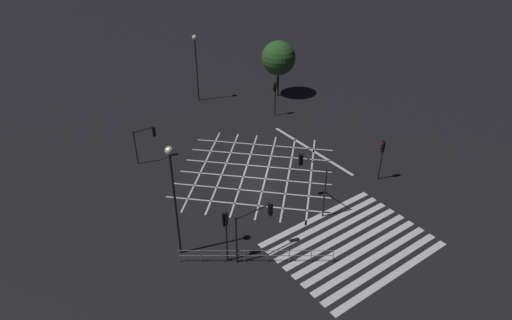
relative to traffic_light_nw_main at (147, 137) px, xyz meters
name	(u,v)px	position (x,y,z in m)	size (l,w,h in m)	color
ground_plane	(256,172)	(6.61, -7.23, -2.38)	(200.00, 200.00, 0.00)	black
road_markings	(317,214)	(6.89, -14.71, -2.37)	(16.00, 23.24, 0.01)	silver
traffic_light_nw_main	(147,137)	(0.00, 0.00, 0.00)	(2.12, 0.36, 3.27)	black
traffic_light_ne_main	(275,92)	(14.65, 0.60, 0.33)	(0.39, 0.36, 3.78)	black
traffic_light_se_main	(382,152)	(14.22, -14.19, 0.28)	(0.39, 0.36, 3.71)	black
traffic_light_sw_main	(256,220)	(0.75, -15.38, 0.42)	(2.99, 0.36, 3.77)	black
traffic_light_median_south	(311,172)	(7.10, -13.54, 0.74)	(0.36, 3.07, 4.20)	black
traffic_light_sw_cross	(225,227)	(-1.22, -14.75, 0.42)	(0.36, 0.39, 3.91)	black
street_lamp_east	(173,180)	(-3.40, -12.37, 3.54)	(0.53, 0.53, 8.29)	black
street_lamp_west	(196,53)	(10.09, 8.77, 3.20)	(0.55, 0.55, 7.55)	black
street_tree_near	(278,58)	(18.21, 4.53, 2.18)	(3.84, 3.84, 6.49)	#38281C
pedestrian_railing	(256,254)	(0.20, -16.10, -1.70)	(8.27, 5.99, 1.05)	gray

